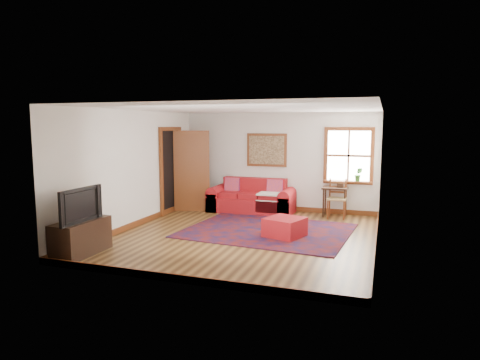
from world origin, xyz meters
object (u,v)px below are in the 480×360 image
(red_leather_sofa, at_px, (252,201))
(media_cabinet, at_px, (81,237))
(red_ottoman, at_px, (285,227))
(side_table, at_px, (335,192))
(ladder_back_chair, at_px, (337,197))

(red_leather_sofa, height_order, media_cabinet, red_leather_sofa)
(red_ottoman, bearing_deg, red_leather_sofa, 140.93)
(side_table, height_order, ladder_back_chair, ladder_back_chair)
(red_ottoman, relative_size, ladder_back_chair, 0.73)
(side_table, distance_m, ladder_back_chair, 0.16)
(red_ottoman, bearing_deg, media_cabinet, -124.53)
(media_cabinet, bearing_deg, red_ottoman, 36.28)
(red_ottoman, distance_m, media_cabinet, 3.75)
(red_ottoman, bearing_deg, side_table, 91.87)
(ladder_back_chair, bearing_deg, media_cabinet, -130.96)
(red_ottoman, distance_m, side_table, 2.40)
(side_table, height_order, media_cabinet, side_table)
(side_table, bearing_deg, red_ottoman, -107.32)
(red_leather_sofa, relative_size, media_cabinet, 2.01)
(red_leather_sofa, relative_size, side_table, 3.02)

